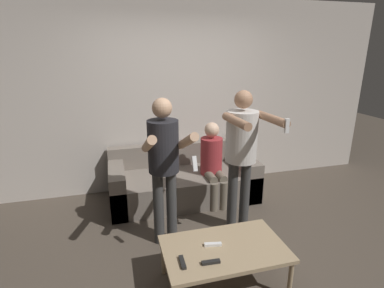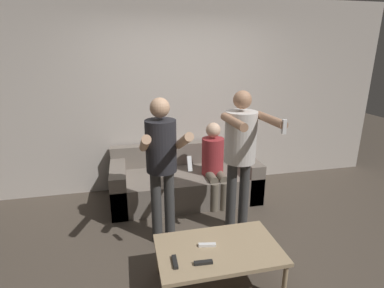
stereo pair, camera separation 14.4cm
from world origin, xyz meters
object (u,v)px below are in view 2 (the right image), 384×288
at_px(remote_mid, 175,262).
at_px(remote_far, 207,245).
at_px(person_standing_left, 162,158).
at_px(coffee_table, 218,251).
at_px(person_standing_right, 241,147).
at_px(person_seated, 214,161).
at_px(remote_near, 203,263).
at_px(couch, 184,181).

height_order(remote_mid, remote_far, same).
height_order(person_standing_left, coffee_table, person_standing_left).
height_order(person_standing_right, person_seated, person_standing_right).
height_order(person_seated, remote_near, person_seated).
relative_size(couch, person_standing_right, 1.23).
bearing_deg(remote_near, couch, 83.26).
relative_size(person_seated, remote_near, 7.23).
relative_size(remote_near, remote_far, 0.99).
bearing_deg(coffee_table, remote_mid, -164.85).
relative_size(person_standing_right, remote_far, 10.48).
bearing_deg(remote_mid, remote_near, -14.79).
xyz_separation_m(person_seated, remote_far, (-0.50, -1.46, -0.19)).
height_order(person_standing_left, person_standing_right, person_standing_right).
height_order(person_standing_right, coffee_table, person_standing_right).
xyz_separation_m(person_standing_left, coffee_table, (0.37, -0.74, -0.62)).
bearing_deg(couch, remote_far, -94.52).
bearing_deg(person_seated, person_standing_left, -135.64).
bearing_deg(remote_far, remote_near, -113.22).
xyz_separation_m(person_standing_right, remote_near, (-0.64, -0.91, -0.62)).
bearing_deg(person_seated, remote_near, -109.32).
xyz_separation_m(person_seated, remote_near, (-0.59, -1.67, -0.19)).
xyz_separation_m(remote_near, remote_far, (0.09, 0.21, 0.00)).
xyz_separation_m(couch, person_standing_left, (-0.42, -0.97, 0.73)).
bearing_deg(couch, coffee_table, -91.49).
bearing_deg(coffee_table, person_standing_left, 116.76).
xyz_separation_m(person_standing_left, remote_far, (0.29, -0.70, -0.57)).
bearing_deg(person_seated, couch, 150.30).
xyz_separation_m(person_standing_left, person_standing_right, (0.84, 0.00, 0.05)).
relative_size(person_standing_left, remote_near, 10.34).
bearing_deg(remote_near, person_seated, 70.68).
relative_size(person_standing_right, remote_mid, 10.68).
bearing_deg(person_standing_right, remote_near, -125.16).
bearing_deg(person_seated, remote_far, -108.75).
bearing_deg(remote_mid, person_standing_right, 44.83).
height_order(couch, remote_far, couch).
distance_m(coffee_table, remote_mid, 0.41).
bearing_deg(remote_far, remote_mid, -153.62).
xyz_separation_m(person_standing_right, person_seated, (-0.06, 0.76, -0.43)).
bearing_deg(coffee_table, person_seated, 74.83).
relative_size(remote_near, remote_mid, 1.01).
xyz_separation_m(couch, remote_near, (-0.22, -1.88, 0.15)).
distance_m(remote_near, remote_mid, 0.22).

